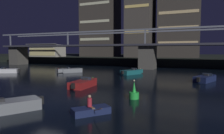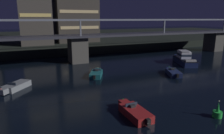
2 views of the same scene
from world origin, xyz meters
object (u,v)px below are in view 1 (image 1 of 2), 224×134
at_px(tower_central, 180,22).
at_px(channel_buoy, 134,94).
at_px(speedboat_mid_center, 7,106).
at_px(speedboat_far_center, 7,71).
at_px(river_bridge, 148,50).
at_px(speedboat_near_center, 205,79).
at_px(speedboat_far_left, 84,84).
at_px(speedboat_mid_right, 132,72).
at_px(tower_west_low, 101,14).
at_px(dinghy_with_paddler, 91,110).
at_px(speedboat_mid_left, 71,70).
at_px(waterfront_pavilion, 47,51).

xyz_separation_m(tower_central, channel_buoy, (0.45, -54.32, -13.51)).
xyz_separation_m(speedboat_mid_center, speedboat_far_center, (-22.34, 18.74, 0.00)).
height_order(river_bridge, speedboat_far_center, river_bridge).
height_order(speedboat_near_center, speedboat_mid_center, same).
height_order(speedboat_near_center, speedboat_far_center, same).
xyz_separation_m(speedboat_mid_center, speedboat_far_left, (-0.09, 10.84, 0.00)).
height_order(speedboat_mid_right, speedboat_far_center, same).
bearing_deg(tower_west_low, speedboat_mid_right, -56.51).
bearing_deg(tower_central, channel_buoy, -89.52).
bearing_deg(tower_central, speedboat_mid_center, -96.30).
bearing_deg(tower_central, dinghy_with_paddler, -90.96).
bearing_deg(channel_buoy, speedboat_mid_right, 107.71).
relative_size(speedboat_mid_center, speedboat_far_center, 0.99).
xyz_separation_m(river_bridge, speedboat_mid_center, (-1.46, -38.55, -4.06)).
height_order(river_bridge, dinghy_with_paddler, river_bridge).
relative_size(river_bridge, speedboat_mid_left, 19.66).
bearing_deg(speedboat_mid_left, dinghy_with_paddler, -53.15).
bearing_deg(tower_west_low, tower_central, 0.14).
relative_size(tower_west_low, speedboat_mid_right, 6.60).
distance_m(speedboat_mid_center, speedboat_mid_right, 26.03).
distance_m(speedboat_mid_center, speedboat_far_left, 10.84).
height_order(waterfront_pavilion, speedboat_near_center, waterfront_pavilion).
bearing_deg(speedboat_far_left, channel_buoy, -25.61).
bearing_deg(speedboat_far_left, speedboat_mid_left, 129.16).
bearing_deg(tower_central, speedboat_near_center, -80.33).
height_order(river_bridge, tower_central, tower_central).
distance_m(waterfront_pavilion, speedboat_near_center, 60.17).
xyz_separation_m(river_bridge, speedboat_far_center, (-23.79, -19.81, -4.06)).
bearing_deg(speedboat_far_left, speedboat_near_center, 37.51).
distance_m(river_bridge, speedboat_mid_center, 38.79).
xyz_separation_m(channel_buoy, dinghy_with_paddler, (-1.46, -5.51, -0.20)).
bearing_deg(tower_west_low, speedboat_far_left, -66.42).
bearing_deg(tower_west_low, river_bridge, -44.17).
height_order(speedboat_near_center, channel_buoy, channel_buoy).
relative_size(speedboat_mid_right, speedboat_far_center, 1.01).
relative_size(tower_west_low, speedboat_mid_center, 6.76).
bearing_deg(speedboat_near_center, speedboat_mid_center, -122.56).
distance_m(tower_central, channel_buoy, 55.98).
bearing_deg(speedboat_mid_right, tower_west_low, 123.49).
bearing_deg(waterfront_pavilion, speedboat_far_center, -62.47).
bearing_deg(dinghy_with_paddler, speedboat_mid_right, 100.55).
height_order(river_bridge, speedboat_mid_left, river_bridge).
distance_m(waterfront_pavilion, speedboat_mid_left, 38.38).
bearing_deg(speedboat_far_center, speedboat_near_center, 4.23).
bearing_deg(speedboat_mid_right, speedboat_mid_center, -92.85).
distance_m(speedboat_mid_left, speedboat_far_center, 12.57).
distance_m(speedboat_mid_right, channel_buoy, 19.61).
relative_size(tower_central, speedboat_mid_right, 4.83).
distance_m(tower_central, dinghy_with_paddler, 61.39).
xyz_separation_m(tower_west_low, speedboat_far_center, (-0.10, -42.83, -17.93)).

